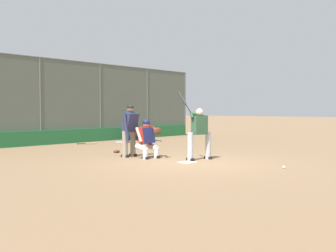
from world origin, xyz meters
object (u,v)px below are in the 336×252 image
Objects in this scene: spare_bat_by_padding at (123,142)px; equipment_bag_dugout_side at (134,137)px; batter_at_plate at (199,132)px; baseball_loose at (284,167)px; fielding_glove_on_dirt at (117,151)px; catcher_behind_plate at (148,138)px; spare_bat_first_base_side at (155,140)px; umpire_home at (130,129)px; spare_bat_near_backstop at (90,143)px.

equipment_bag_dugout_side is (-1.69, -1.07, 0.14)m from spare_bat_by_padding.
equipment_bag_dugout_side is at bearing -98.19° from spare_bat_by_padding.
batter_at_plate is 2.93m from baseball_loose.
batter_at_plate reaches higher than fielding_glove_on_dirt.
catcher_behind_plate reaches higher than spare_bat_first_base_side.
fielding_glove_on_dirt is at bearing -70.29° from batter_at_plate.
catcher_behind_plate is 17.22× the size of baseball_loose.
umpire_home is 1.99× the size of spare_bat_first_base_side.
spare_bat_first_base_side is (-2.02, 0.15, 0.00)m from spare_bat_by_padding.
batter_at_plate is 3.15× the size of spare_bat_by_padding.
fielding_glove_on_dirt is at bearing -85.23° from spare_bat_near_backstop.
spare_bat_first_base_side is at bearing -148.80° from umpire_home.
catcher_behind_plate reaches higher than spare_bat_near_backstop.
umpire_home is 5.45m from spare_bat_near_backstop.
catcher_behind_plate is 7.17m from spare_bat_first_base_side.
batter_at_plate is 7.00m from spare_bat_by_padding.
batter_at_plate is 1.69× the size of catcher_behind_plate.
catcher_behind_plate is 0.74m from umpire_home.
baseball_loose is at bearing 104.33° from batter_at_plate.
umpire_home is 5.16m from baseball_loose.
batter_at_plate is at bearing 106.96° from umpire_home.
baseball_loose is at bearing -68.79° from spare_bat_near_backstop.
fielding_glove_on_dirt is (0.46, -3.47, -0.83)m from batter_at_plate.
batter_at_plate is 8.66m from equipment_bag_dugout_side.
equipment_bag_dugout_side is at bearing -120.25° from catcher_behind_plate.
baseball_loose is at bearing 110.28° from catcher_behind_plate.
fielding_glove_on_dirt is 3.68× the size of baseball_loose.
baseball_loose is (0.91, 9.98, 0.00)m from spare_bat_near_backstop.
fielding_glove_on_dirt is at bearing 42.14° from equipment_bag_dugout_side.
batter_at_plate is 29.02× the size of baseball_loose.
fielding_glove_on_dirt is at bearing -91.24° from catcher_behind_plate.
fielding_glove_on_dirt is (4.88, 2.89, 0.02)m from spare_bat_first_base_side.
umpire_home reaches higher than spare_bat_near_backstop.
batter_at_plate is 7.29m from spare_bat_near_backstop.
umpire_home is 7.45m from equipment_bag_dugout_side.
spare_bat_near_backstop is 0.96× the size of spare_bat_first_base_side.
equipment_bag_dugout_side reaches higher than baseball_loose.
baseball_loose is at bearing 125.49° from spare_bat_by_padding.
catcher_behind_plate reaches higher than equipment_bag_dugout_side.
equipment_bag_dugout_side is at bearing -139.72° from umpire_home.
spare_bat_near_backstop is 10.02m from baseball_loose.
spare_bat_near_backstop is at bearing -111.65° from fielding_glove_on_dirt.
baseball_loose is (4.32, 9.17, 0.00)m from spare_bat_first_base_side.
spare_bat_near_backstop is at bearing -95.21° from baseball_loose.
baseball_loose is (-0.90, 4.29, -0.62)m from catcher_behind_plate.
umpire_home is (0.95, -2.17, 0.04)m from batter_at_plate.
spare_bat_first_base_side is at bearing -134.98° from spare_bat_by_padding.
umpire_home is at bearing -78.00° from baseball_loose.
umpire_home is 1.64m from fielding_glove_on_dirt.
baseball_loose is (2.30, 9.32, 0.00)m from spare_bat_by_padding.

